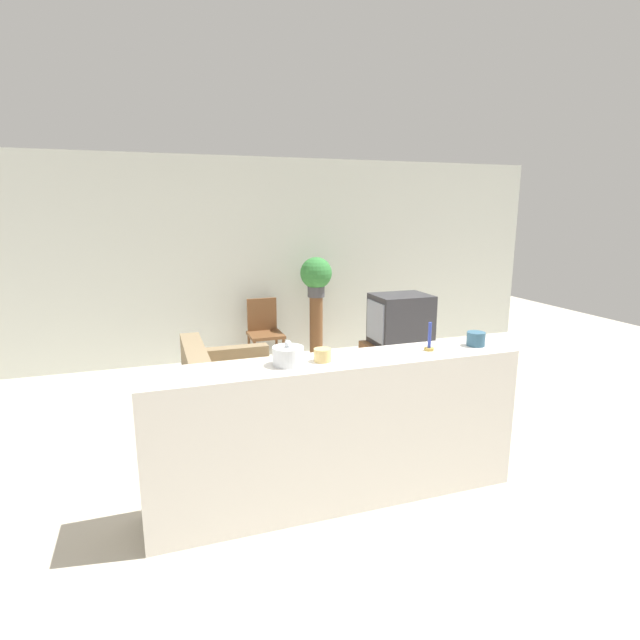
% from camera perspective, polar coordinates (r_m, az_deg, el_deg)
% --- Properties ---
extents(ground_plane, '(14.00, 14.00, 0.00)m').
position_cam_1_polar(ground_plane, '(4.03, 0.34, -17.52)').
color(ground_plane, beige).
extents(wall_back, '(9.00, 0.06, 2.70)m').
position_cam_1_polar(wall_back, '(6.86, -9.24, 6.74)').
color(wall_back, silver).
rests_on(wall_back, ground_plane).
extents(couch, '(0.95, 1.68, 0.71)m').
position_cam_1_polar(couch, '(4.97, -9.80, -8.49)').
color(couch, '#847051').
rests_on(couch, ground_plane).
extents(tv_stand, '(0.81, 0.54, 0.50)m').
position_cam_1_polar(tv_stand, '(5.93, 9.02, -5.00)').
color(tv_stand, brown).
rests_on(tv_stand, ground_plane).
extents(television, '(0.64, 0.51, 0.57)m').
position_cam_1_polar(television, '(5.79, 9.15, 0.08)').
color(television, '#333338').
rests_on(television, tv_stand).
extents(wooden_chair, '(0.44, 0.44, 0.86)m').
position_cam_1_polar(wooden_chair, '(6.66, -6.39, -1.01)').
color(wooden_chair, brown).
rests_on(wooden_chair, ground_plane).
extents(plant_stand, '(0.18, 0.18, 0.87)m').
position_cam_1_polar(plant_stand, '(6.81, -0.44, -0.95)').
color(plant_stand, brown).
rests_on(plant_stand, ground_plane).
extents(potted_plant, '(0.42, 0.42, 0.53)m').
position_cam_1_polar(potted_plant, '(6.67, -0.45, 5.20)').
color(potted_plant, '#4C4C51').
rests_on(potted_plant, plant_stand).
extents(foreground_counter, '(2.59, 0.44, 1.03)m').
position_cam_1_polar(foreground_counter, '(3.54, 2.02, -12.58)').
color(foreground_counter, silver).
rests_on(foreground_counter, ground_plane).
extents(decorative_bowl, '(0.20, 0.20, 0.16)m').
position_cam_1_polar(decorative_bowl, '(3.23, -3.67, -4.09)').
color(decorative_bowl, silver).
rests_on(decorative_bowl, foreground_counter).
extents(candle_jar, '(0.12, 0.12, 0.09)m').
position_cam_1_polar(candle_jar, '(3.31, 0.28, -4.03)').
color(candle_jar, tan).
rests_on(candle_jar, foreground_counter).
extents(candlestick, '(0.07, 0.07, 0.21)m').
position_cam_1_polar(candlestick, '(3.64, 12.39, -2.44)').
color(candlestick, '#B7933D').
rests_on(candlestick, foreground_counter).
extents(coffee_tin, '(0.13, 0.13, 0.10)m').
position_cam_1_polar(coffee_tin, '(3.86, 17.39, -2.07)').
color(coffee_tin, '#335B75').
rests_on(coffee_tin, foreground_counter).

